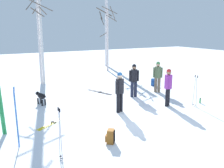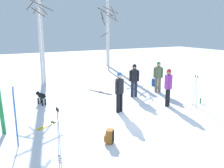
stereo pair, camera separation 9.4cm
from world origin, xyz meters
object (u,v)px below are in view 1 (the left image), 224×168
at_px(person_1, 158,75).
at_px(ski_poles_0, 195,90).
at_px(ski_pair_lying_1, 99,92).
at_px(birch_tree_1, 41,27).
at_px(person_3, 134,78).
at_px(person_2, 120,89).
at_px(ski_pair_planted_1, 16,118).
at_px(ski_pair_lying_0, 54,122).
at_px(ski_poles_1, 60,133).
at_px(dog, 41,96).
at_px(ski_pair_planted_0, 1,106).
at_px(water_bottle_0, 200,101).
at_px(birch_tree_3, 106,29).
at_px(birch_tree_0, 39,30).
at_px(person_0, 168,85).
at_px(backpack_1, 110,137).
at_px(backpack_0, 154,82).
at_px(birch_tree_2, 108,38).

relative_size(person_1, ski_poles_0, 1.19).
relative_size(ski_pair_lying_1, birch_tree_1, 0.25).
bearing_deg(person_3, person_1, 5.74).
bearing_deg(ski_poles_0, person_2, 163.80).
bearing_deg(ski_poles_0, person_1, 86.71).
distance_m(ski_pair_planted_1, ski_pair_lying_0, 2.30).
distance_m(person_1, ski_poles_1, 8.31).
xyz_separation_m(dog, ski_pair_lying_0, (-0.12, -2.56, -0.38)).
distance_m(ski_pair_planted_0, ski_poles_0, 8.04).
bearing_deg(water_bottle_0, ski_pair_planted_0, 175.58).
xyz_separation_m(dog, birch_tree_3, (8.34, 9.30, 3.04)).
relative_size(ski_pair_planted_1, birch_tree_0, 0.28).
bearing_deg(ski_pair_planted_1, ski_pair_planted_0, 103.79).
distance_m(person_1, birch_tree_0, 7.74).
xyz_separation_m(person_0, ski_pair_lying_0, (-5.15, 0.47, -0.97)).
distance_m(ski_pair_planted_1, ski_pair_lying_1, 6.95).
distance_m(ski_pair_planted_0, backpack_1, 3.73).
xyz_separation_m(person_1, water_bottle_0, (0.45, -2.65, -0.86)).
bearing_deg(backpack_0, water_bottle_0, -95.38).
distance_m(ski_pair_planted_1, backpack_1, 2.85).
bearing_deg(dog, person_3, -12.36).
bearing_deg(birch_tree_3, person_3, -110.26).
bearing_deg(ski_poles_1, backpack_1, 8.20).
xyz_separation_m(person_1, birch_tree_0, (-5.11, 5.29, 2.42)).
bearing_deg(backpack_0, ski_poles_1, -142.88).
height_order(person_0, person_2, same).
bearing_deg(person_0, birch_tree_0, 117.57).
xyz_separation_m(ski_pair_lying_0, birch_tree_3, (8.46, 11.86, 3.42)).
xyz_separation_m(ski_poles_1, birch_tree_1, (1.96, 9.69, 2.78)).
bearing_deg(water_bottle_0, person_0, 164.60).
bearing_deg(person_2, ski_pair_planted_0, -178.66).
height_order(ski_poles_0, backpack_1, ski_poles_0).
height_order(water_bottle_0, birch_tree_3, birch_tree_3).
bearing_deg(birch_tree_2, water_bottle_0, -92.88).
bearing_deg(person_2, ski_pair_lying_1, 78.23).
height_order(ski_pair_lying_0, backpack_0, backpack_0).
relative_size(person_1, ski_pair_lying_0, 1.10).
distance_m(dog, birch_tree_2, 10.22).
xyz_separation_m(person_0, water_bottle_0, (1.64, -0.45, -0.86)).
xyz_separation_m(ski_pair_planted_1, birch_tree_1, (2.84, 8.36, 2.63)).
height_order(person_1, birch_tree_2, birch_tree_2).
xyz_separation_m(person_2, birch_tree_3, (5.67, 12.01, 2.45)).
bearing_deg(ski_pair_lying_1, dog, -168.26).
xyz_separation_m(backpack_1, birch_tree_2, (6.28, 11.98, 2.52)).
bearing_deg(person_1, ski_poles_1, -146.96).
height_order(person_1, ski_pair_planted_1, ski_pair_planted_1).
relative_size(ski_pair_lying_1, birch_tree_3, 0.26).
height_order(birch_tree_1, birch_tree_2, birch_tree_1).
xyz_separation_m(person_0, backpack_0, (2.02, 3.57, -0.77)).
xyz_separation_m(ski_pair_planted_1, ski_poles_0, (7.68, 0.34, -0.16)).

